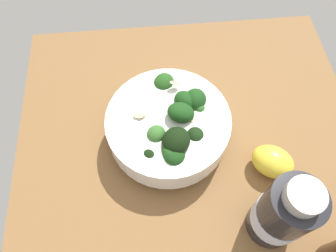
# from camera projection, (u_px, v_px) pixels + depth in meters

# --- Properties ---
(ground_plane) EXTENTS (0.61, 0.61, 0.05)m
(ground_plane) POSITION_uv_depth(u_px,v_px,m) (191.00, 157.00, 0.57)
(ground_plane) COLOR brown
(bowl_of_broccoli) EXTENTS (0.20, 0.20, 0.10)m
(bowl_of_broccoli) POSITION_uv_depth(u_px,v_px,m) (169.00, 126.00, 0.53)
(bowl_of_broccoli) COLOR white
(bowl_of_broccoli) RESTS_ON ground_plane
(lemon_wedge) EXTENTS (0.09, 0.08, 0.05)m
(lemon_wedge) POSITION_uv_depth(u_px,v_px,m) (273.00, 162.00, 0.52)
(lemon_wedge) COLOR yellow
(lemon_wedge) RESTS_ON ground_plane
(bottle_tall) EXTENTS (0.07, 0.07, 0.16)m
(bottle_tall) POSITION_uv_depth(u_px,v_px,m) (282.00, 214.00, 0.43)
(bottle_tall) COLOR black
(bottle_tall) RESTS_ON ground_plane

